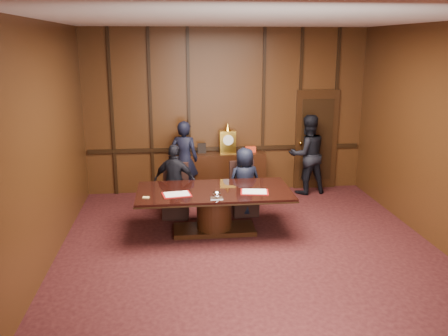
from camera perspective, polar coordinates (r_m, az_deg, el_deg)
name	(u,v)px	position (r m, az deg, el deg)	size (l,w,h in m)	color
room	(257,146)	(6.95, 4.03, 2.70)	(7.00, 7.04, 3.50)	black
sideboard	(228,172)	(10.24, 0.43, -0.43)	(1.60, 0.45, 1.54)	black
conference_table	(214,204)	(8.13, -1.20, -4.35)	(2.62, 1.32, 0.76)	black
folder_left	(177,194)	(7.83, -5.71, -3.17)	(0.51, 0.40, 0.02)	#9A0E0F
folder_right	(254,192)	(7.94, 3.69, -2.88)	(0.51, 0.40, 0.02)	#9A0E0F
inkstand	(217,195)	(7.60, -0.90, -3.29)	(0.20, 0.14, 0.12)	white
notepad	(146,197)	(7.75, -9.37, -3.51)	(0.10, 0.07, 0.01)	#EBC873
chair_left	(176,201)	(9.00, -5.82, -3.96)	(0.52, 0.52, 0.99)	black
chair_right	(244,198)	(9.10, 2.38, -3.69)	(0.52, 0.52, 0.99)	black
signatory_left	(175,182)	(8.80, -5.90, -1.63)	(0.82, 0.34, 1.39)	black
signatory_right	(245,182)	(8.92, 2.50, -1.66)	(0.64, 0.41, 1.30)	black
witness_left	(184,160)	(9.93, -4.78, 1.02)	(0.60, 0.39, 1.63)	black
witness_right	(307,154)	(10.33, 9.98, 1.62)	(0.83, 0.65, 1.72)	black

